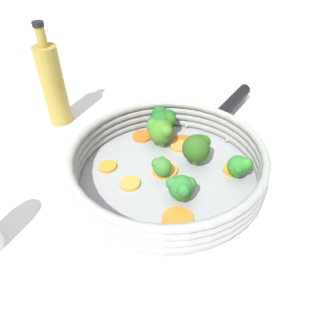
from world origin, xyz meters
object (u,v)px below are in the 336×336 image
(skillet, at_px, (168,177))
(broccoli_floret_0, at_px, (162,167))
(carrot_slice_6, at_px, (130,184))
(carrot_slice_5, at_px, (179,146))
(broccoli_floret_1, at_px, (198,147))
(broccoli_floret_3, at_px, (160,131))
(broccoli_floret_4, at_px, (182,187))
(carrot_slice_2, at_px, (108,167))
(broccoli_floret_2, at_px, (239,166))
(broccoli_floret_5, at_px, (163,120))
(carrot_slice_3, at_px, (233,170))
(oil_bottle, at_px, (53,85))
(carrot_slice_7, at_px, (183,142))
(carrot_slice_1, at_px, (178,219))
(carrot_slice_0, at_px, (166,170))
(carrot_slice_4, at_px, (142,136))

(skillet, relative_size, broccoli_floret_0, 8.19)
(skillet, relative_size, carrot_slice_6, 9.24)
(carrot_slice_5, relative_size, carrot_slice_6, 1.01)
(broccoli_floret_1, bearing_deg, broccoli_floret_0, -0.33)
(broccoli_floret_1, relative_size, broccoli_floret_3, 1.05)
(carrot_slice_5, xyz_separation_m, broccoli_floret_3, (0.03, -0.02, 0.03))
(broccoli_floret_1, bearing_deg, broccoli_floret_4, 39.70)
(skillet, relative_size, carrot_slice_2, 10.01)
(broccoli_floret_2, relative_size, broccoli_floret_5, 0.76)
(carrot_slice_3, xyz_separation_m, oil_bottle, (0.19, -0.32, 0.07))
(oil_bottle, bearing_deg, carrot_slice_3, 120.71)
(carrot_slice_6, relative_size, oil_bottle, 0.16)
(oil_bottle, bearing_deg, carrot_slice_7, 127.82)
(carrot_slice_7, bearing_deg, carrot_slice_1, 53.88)
(carrot_slice_0, bearing_deg, broccoli_floret_3, -113.26)
(broccoli_floret_3, bearing_deg, carrot_slice_7, 158.85)
(carrot_slice_2, bearing_deg, carrot_slice_7, 176.64)
(carrot_slice_4, relative_size, broccoli_floret_0, 0.98)
(carrot_slice_0, distance_m, carrot_slice_5, 0.07)
(carrot_slice_5, bearing_deg, broccoli_floret_0, 37.71)
(carrot_slice_2, distance_m, carrot_slice_7, 0.15)
(carrot_slice_7, distance_m, broccoli_floret_5, 0.06)
(carrot_slice_0, bearing_deg, carrot_slice_7, -143.12)
(broccoli_floret_4, bearing_deg, oil_bottle, -76.13)
(carrot_slice_6, xyz_separation_m, broccoli_floret_0, (-0.05, 0.01, 0.02))
(broccoli_floret_0, bearing_deg, carrot_slice_3, 155.20)
(skillet, relative_size, carrot_slice_0, 7.01)
(broccoli_floret_2, xyz_separation_m, oil_bottle, (0.19, -0.33, 0.05))
(carrot_slice_1, height_order, carrot_slice_3, same)
(broccoli_floret_5, bearing_deg, carrot_slice_4, -20.00)
(skillet, xyz_separation_m, oil_bottle, (0.09, -0.27, 0.08))
(carrot_slice_3, bearing_deg, carrot_slice_6, -20.87)
(carrot_slice_1, distance_m, carrot_slice_7, 0.19)
(carrot_slice_5, height_order, broccoli_floret_3, broccoli_floret_3)
(broccoli_floret_1, bearing_deg, carrot_slice_2, -27.10)
(carrot_slice_4, xyz_separation_m, carrot_slice_6, (0.08, 0.10, 0.00))
(carrot_slice_6, height_order, broccoli_floret_5, broccoli_floret_5)
(carrot_slice_3, bearing_deg, broccoli_floret_2, 75.76)
(skillet, height_order, carrot_slice_6, carrot_slice_6)
(skillet, bearing_deg, carrot_slice_6, -10.61)
(carrot_slice_7, height_order, broccoli_floret_5, broccoli_floret_5)
(carrot_slice_3, height_order, broccoli_floret_1, broccoli_floret_1)
(broccoli_floret_2, height_order, broccoli_floret_5, broccoli_floret_5)
(carrot_slice_1, bearing_deg, oil_bottle, -81.54)
(oil_bottle, bearing_deg, carrot_slice_4, 124.78)
(carrot_slice_7, distance_m, broccoli_floret_0, 0.10)
(carrot_slice_2, bearing_deg, carrot_slice_4, -152.88)
(carrot_slice_5, xyz_separation_m, oil_bottle, (0.15, -0.22, 0.07))
(carrot_slice_6, distance_m, broccoli_floret_3, 0.12)
(carrot_slice_1, xyz_separation_m, carrot_slice_6, (0.02, -0.10, -0.00))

